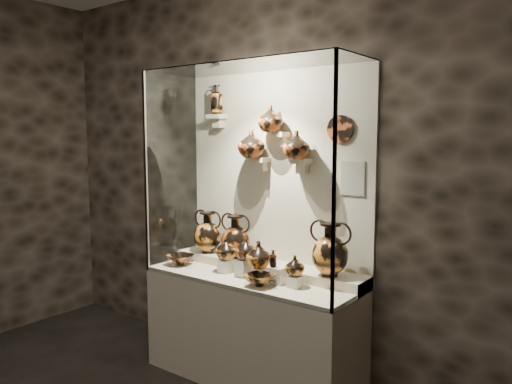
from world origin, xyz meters
The scene contains 36 objects.
wall_back centered at (0.00, 2.50, 1.60)m, with size 5.00×0.02×3.20m, color black.
plinth centered at (0.00, 2.18, 0.40)m, with size 1.70×0.60×0.80m, color beige.
front_tier centered at (0.00, 2.18, 0.82)m, with size 1.68×0.58×0.03m, color beige.
rear_tier centered at (0.00, 2.35, 0.85)m, with size 1.70×0.25×0.10m, color beige.
back_panel centered at (0.00, 2.50, 1.60)m, with size 1.70×0.03×1.60m, color beige.
glass_front centered at (0.00, 1.88, 1.60)m, with size 1.70×0.01×1.60m, color white.
glass_left centered at (-0.85, 2.18, 1.60)m, with size 0.01×0.60×1.60m, color white.
glass_right centered at (0.85, 2.18, 1.60)m, with size 0.01×0.60×1.60m, color white.
glass_top centered at (0.00, 2.18, 2.40)m, with size 1.70×0.60×0.01m, color white.
frame_post_left centered at (-0.84, 1.89, 1.60)m, with size 0.02×0.02×1.60m, color gray.
frame_post_right centered at (0.84, 1.89, 1.60)m, with size 0.02×0.02×1.60m, color gray.
pedestal_a centered at (-0.22, 2.13, 0.88)m, with size 0.09×0.09×0.10m, color silver.
pedestal_b centered at (-0.05, 2.13, 0.90)m, with size 0.09×0.09×0.13m, color silver.
pedestal_c centered at (0.12, 2.13, 0.88)m, with size 0.09×0.09×0.09m, color silver.
pedestal_d centered at (0.28, 2.13, 0.89)m, with size 0.09×0.09×0.12m, color silver.
pedestal_e centered at (0.42, 2.13, 0.87)m, with size 0.09×0.09×0.08m, color silver.
bracket_ul centered at (-0.55, 2.42, 2.05)m, with size 0.14×0.12×0.04m, color beige.
bracket_ca centered at (-0.10, 2.42, 1.70)m, with size 0.14×0.12×0.04m, color beige.
bracket_cb centered at (0.10, 2.42, 1.90)m, with size 0.10×0.12×0.04m, color beige.
bracket_cc centered at (0.28, 2.42, 1.70)m, with size 0.14×0.12×0.04m, color beige.
amphora_left centered at (-0.58, 2.33, 1.08)m, with size 0.28×0.28×0.35m, color orange, non-canonical shape.
amphora_mid centered at (-0.28, 2.33, 1.08)m, with size 0.28×0.28×0.35m, color #9B471B, non-canonical shape.
amphora_right centered at (0.59, 2.32, 1.09)m, with size 0.31×0.31×0.39m, color orange, non-canonical shape.
jug_a centered at (-0.22, 2.15, 1.02)m, with size 0.17×0.17×0.17m, color orange.
jug_b centered at (-0.03, 2.14, 1.04)m, with size 0.16×0.16×0.17m, color #9B471B.
jug_c centered at (0.10, 2.13, 1.02)m, with size 0.19×0.19×0.20m, color orange.
jug_e centered at (0.41, 2.15, 0.98)m, with size 0.14×0.14×0.14m, color orange.
lekythos_small centered at (0.24, 2.11, 1.02)m, with size 0.06×0.06×0.14m, color #9B471B, non-canonical shape.
kylix_left centered at (-0.66, 2.08, 0.88)m, with size 0.27×0.23×0.11m, color #9B471B, non-canonical shape.
kylix_right centered at (0.20, 2.01, 0.88)m, with size 0.26×0.22×0.10m, color orange, non-canonical shape.
lekythos_tall centered at (-0.54, 2.41, 2.21)m, with size 0.11×0.11×0.28m, color orange, non-canonical shape.
ovoid_vase_a centered at (-0.14, 2.36, 1.83)m, with size 0.22×0.22×0.22m, color #9B471B.
ovoid_vase_b centered at (0.03, 2.37, 2.02)m, with size 0.19×0.19×0.20m, color #9B471B.
ovoid_vase_c centered at (0.27, 2.37, 1.82)m, with size 0.20×0.20×0.21m, color #9B471B.
wall_plate centered at (0.57, 2.47, 1.94)m, with size 0.20×0.20×0.02m, color #BB5024.
info_placard centered at (0.67, 2.47, 1.59)m, with size 0.18×0.01×0.25m, color beige.
Camera 1 is at (2.24, -0.76, 1.89)m, focal length 35.00 mm.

